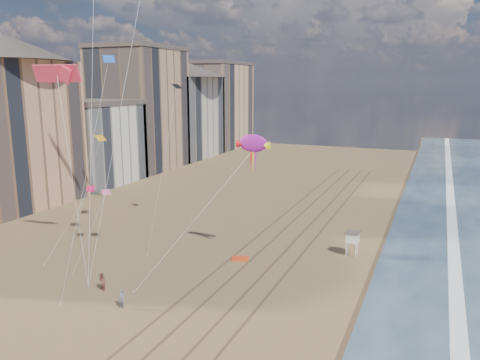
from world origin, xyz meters
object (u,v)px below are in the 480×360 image
grounded_kite (240,259)px  show_kite (253,144)px  kite_flyer_a (122,299)px  lifeguard_stand (352,237)px  kite_flyer_b (102,282)px

grounded_kite → show_kite: size_ratio=0.10×
grounded_kite → kite_flyer_a: (-5.20, -15.56, 0.85)m
lifeguard_stand → kite_flyer_b: size_ratio=1.58×
grounded_kite → show_kite: show_kite is taller
grounded_kite → kite_flyer_a: bearing=-128.2°
lifeguard_stand → show_kite: size_ratio=0.16×
show_kite → kite_flyer_b: show_kite is taller
kite_flyer_a → show_kite: bearing=69.0°
show_kite → kite_flyer_a: size_ratio=10.06×
lifeguard_stand → kite_flyer_a: lifeguard_stand is taller
grounded_kite → kite_flyer_b: size_ratio=1.02×
lifeguard_stand → grounded_kite: lifeguard_stand is taller
lifeguard_stand → show_kite: show_kite is taller
lifeguard_stand → grounded_kite: size_ratio=1.54×
lifeguard_stand → kite_flyer_b: (-21.25, -19.61, -1.38)m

